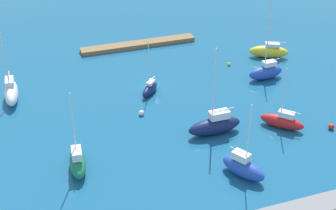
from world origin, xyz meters
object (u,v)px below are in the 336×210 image
object	(u,v)px
pier_dock	(138,44)
mooring_buoy_red	(331,127)
sailboat_navy_far_south	(150,89)
mooring_buoy_yellow	(229,64)
sailboat_yellow_center_basin	(269,51)
sailboat_navy_lone_south	(215,125)
sailboat_green_inner_mooring	(78,161)
sailboat_red_lone_north	(282,121)
sailboat_blue_by_breakwater	(243,167)
mooring_buoy_white	(141,113)
sailboat_blue_far_north	(266,72)
sailboat_white_east_end	(11,92)

from	to	relation	value
pier_dock	mooring_buoy_red	distance (m)	41.89
pier_dock	sailboat_navy_far_south	bearing A→B (deg)	79.26
sailboat_navy_far_south	mooring_buoy_yellow	xyz separation A→B (m)	(-16.75, -5.30, -0.60)
pier_dock	sailboat_yellow_center_basin	world-z (taller)	sailboat_yellow_center_basin
sailboat_navy_far_south	sailboat_navy_lone_south	bearing A→B (deg)	61.74
sailboat_navy_lone_south	sailboat_green_inner_mooring	world-z (taller)	sailboat_navy_lone_south
pier_dock	sailboat_red_lone_north	world-z (taller)	sailboat_red_lone_north
sailboat_green_inner_mooring	mooring_buoy_red	size ratio (longest dim) A/B	12.84
sailboat_yellow_center_basin	sailboat_blue_by_breakwater	bearing A→B (deg)	81.36
sailboat_navy_far_south	sailboat_green_inner_mooring	bearing A→B (deg)	-0.37
sailboat_navy_far_south	mooring_buoy_white	world-z (taller)	sailboat_navy_far_south
sailboat_green_inner_mooring	sailboat_navy_far_south	size ratio (longest dim) A/B	1.18
sailboat_navy_lone_south	sailboat_blue_by_breakwater	size ratio (longest dim) A/B	1.27
sailboat_blue_far_north	sailboat_navy_lone_south	size ratio (longest dim) A/B	0.86
sailboat_white_east_end	sailboat_navy_lone_south	bearing A→B (deg)	57.39
mooring_buoy_yellow	sailboat_blue_by_breakwater	bearing A→B (deg)	67.56
sailboat_blue_by_breakwater	mooring_buoy_yellow	world-z (taller)	sailboat_blue_by_breakwater
sailboat_navy_lone_south	sailboat_navy_far_south	bearing A→B (deg)	-70.87
sailboat_green_inner_mooring	sailboat_blue_by_breakwater	size ratio (longest dim) A/B	1.06
sailboat_green_inner_mooring	sailboat_blue_by_breakwater	xyz separation A→B (m)	(-19.23, 7.95, -0.06)
sailboat_green_inner_mooring	mooring_buoy_red	xyz separation A→B (m)	(-36.14, 2.58, -0.95)
sailboat_white_east_end	mooring_buoy_white	xyz separation A→B (m)	(-18.12, 11.33, -1.07)
sailboat_yellow_center_basin	sailboat_blue_far_north	bearing A→B (deg)	83.18
sailboat_red_lone_north	mooring_buoy_white	size ratio (longest dim) A/B	11.47
sailboat_blue_by_breakwater	mooring_buoy_yellow	bearing A→B (deg)	128.35
sailboat_blue_by_breakwater	mooring_buoy_red	bearing A→B (deg)	78.40
pier_dock	sailboat_yellow_center_basin	xyz separation A→B (m)	(-21.64, 12.99, 0.86)
sailboat_yellow_center_basin	sailboat_green_inner_mooring	distance (m)	45.71
pier_dock	mooring_buoy_yellow	distance (m)	19.05
sailboat_navy_lone_south	mooring_buoy_yellow	distance (m)	22.72
pier_dock	mooring_buoy_red	world-z (taller)	mooring_buoy_red
sailboat_red_lone_north	sailboat_navy_far_south	world-z (taller)	sailboat_red_lone_north
pier_dock	mooring_buoy_white	bearing A→B (deg)	74.75
sailboat_red_lone_north	sailboat_green_inner_mooring	world-z (taller)	sailboat_green_inner_mooring
sailboat_navy_lone_south	sailboat_navy_far_south	xyz separation A→B (m)	(5.18, -14.22, -0.52)
pier_dock	sailboat_blue_far_north	distance (m)	26.59
sailboat_green_inner_mooring	mooring_buoy_yellow	bearing A→B (deg)	-49.41
sailboat_red_lone_north	mooring_buoy_white	world-z (taller)	sailboat_red_lone_north
mooring_buoy_yellow	sailboat_white_east_end	bearing A→B (deg)	0.03
mooring_buoy_red	mooring_buoy_white	xyz separation A→B (m)	(24.75, -12.71, -0.02)
sailboat_blue_far_north	sailboat_blue_by_breakwater	size ratio (longest dim) A/B	1.09
sailboat_red_lone_north	sailboat_blue_by_breakwater	size ratio (longest dim) A/B	0.91
sailboat_green_inner_mooring	sailboat_navy_far_south	xyz separation A→B (m)	(-14.63, -16.19, -0.48)
sailboat_red_lone_north	mooring_buoy_white	distance (m)	20.80
sailboat_yellow_center_basin	sailboat_white_east_end	distance (m)	46.63
sailboat_blue_far_north	sailboat_yellow_center_basin	bearing A→B (deg)	-125.05
sailboat_green_inner_mooring	sailboat_white_east_end	world-z (taller)	sailboat_white_east_end
sailboat_blue_far_north	mooring_buoy_red	world-z (taller)	sailboat_blue_far_north
pier_dock	mooring_buoy_white	world-z (taller)	pier_dock
pier_dock	mooring_buoy_yellow	xyz separation A→B (m)	(-13.13, 13.81, -0.11)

